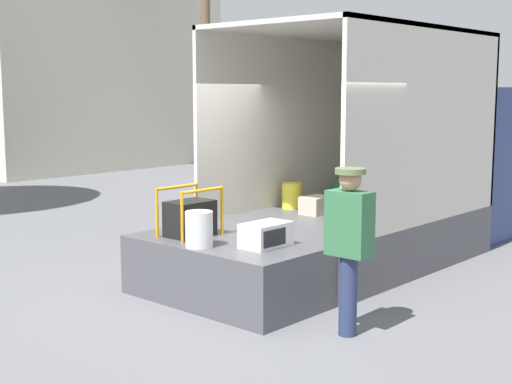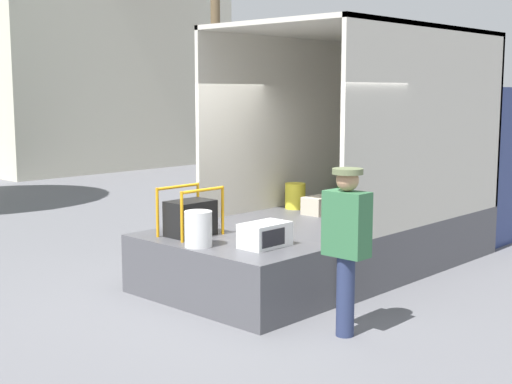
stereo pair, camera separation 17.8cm
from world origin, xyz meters
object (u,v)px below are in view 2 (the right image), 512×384
worker_person (346,235)px  utility_pole (215,35)px  microwave (265,235)px  portable_generator (192,217)px  box_truck (416,179)px  pickup_truck_green (500,162)px  orange_bucket (198,229)px

worker_person → utility_pole: 15.11m
microwave → portable_generator: 1.07m
box_truck → microwave: size_ratio=10.37×
microwave → pickup_truck_green: pickup_truck_green is taller
microwave → pickup_truck_green: bearing=11.7°
orange_bucket → utility_pole: utility_pole is taller
orange_bucket → pickup_truck_green: size_ratio=0.08×
box_truck → worker_person: bearing=-157.4°
orange_bucket → worker_person: worker_person is taller
box_truck → pickup_truck_green: box_truck is taller
microwave → utility_pole: bearing=48.7°
microwave → worker_person: worker_person is taller
worker_person → box_truck: bearing=22.6°
portable_generator → pickup_truck_green: pickup_truck_green is taller
portable_generator → utility_pole: (9.26, 9.33, 3.12)m
box_truck → portable_generator: 4.27m
orange_bucket → worker_person: size_ratio=0.24×
portable_generator → pickup_truck_green: bearing=6.2°
orange_bucket → utility_pole: (9.62, 9.85, 3.14)m
portable_generator → worker_person: worker_person is taller
orange_bucket → microwave: bearing=-47.9°
microwave → portable_generator: bearing=97.1°
box_truck → microwave: box_truck is taller
orange_bucket → pickup_truck_green: 11.44m
microwave → orange_bucket: orange_bucket is taller
box_truck → orange_bucket: box_truck is taller
microwave → worker_person: size_ratio=0.33×
portable_generator → orange_bucket: 0.63m
portable_generator → utility_pole: bearing=45.2°
microwave → orange_bucket: size_ratio=1.40×
portable_generator → pickup_truck_green: size_ratio=0.13×
box_truck → pickup_truck_green: bearing=14.0°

